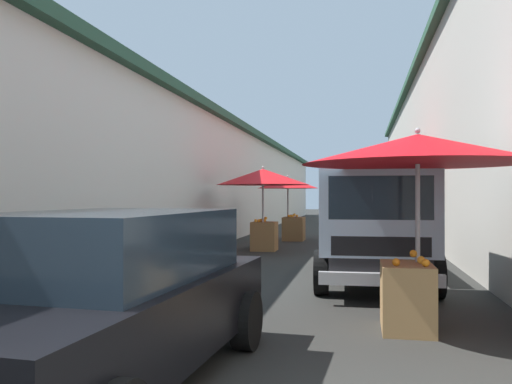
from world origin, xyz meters
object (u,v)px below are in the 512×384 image
at_px(plastic_stool, 202,259).
at_px(fruit_stall_near_right, 263,184).
at_px(fruit_stall_near_left, 416,166).
at_px(vendor_by_crates, 359,216).
at_px(fruit_stall_far_left, 289,194).
at_px(fruit_stall_mid_lane, 386,193).
at_px(hatchback_car, 105,298).
at_px(parked_scooter, 224,239).
at_px(delivery_truck, 375,228).
at_px(fruit_stall_far_right, 393,186).

bearing_deg(plastic_stool, fruit_stall_near_right, -4.06).
height_order(fruit_stall_near_left, vendor_by_crates, fruit_stall_near_left).
distance_m(fruit_stall_near_right, fruit_stall_far_left, 3.61).
height_order(fruit_stall_mid_lane, hatchback_car, fruit_stall_mid_lane).
bearing_deg(fruit_stall_near_left, hatchback_car, 132.90).
relative_size(fruit_stall_near_right, hatchback_car, 0.66).
bearing_deg(fruit_stall_near_left, parked_scooter, 31.90).
bearing_deg(fruit_stall_mid_lane, fruit_stall_near_right, 149.03).
bearing_deg(hatchback_car, fruit_stall_near_right, 3.59).
xyz_separation_m(fruit_stall_near_right, delivery_truck, (-5.61, -2.99, -0.89)).
bearing_deg(vendor_by_crates, delivery_truck, -177.13).
xyz_separation_m(fruit_stall_near_right, parked_scooter, (-1.38, 0.79, -1.48)).
distance_m(fruit_stall_near_left, fruit_stall_far_left, 12.15).
bearing_deg(delivery_truck, fruit_stall_mid_lane, -3.47).
xyz_separation_m(fruit_stall_far_left, hatchback_car, (-14.28, -0.40, -0.89)).
relative_size(fruit_stall_near_right, fruit_stall_far_right, 0.96).
relative_size(fruit_stall_near_right, plastic_stool, 6.11).
bearing_deg(fruit_stall_mid_lane, fruit_stall_near_left, 178.83).
bearing_deg(fruit_stall_far_left, parked_scooter, 167.94).
bearing_deg(vendor_by_crates, parked_scooter, 119.56).
bearing_deg(fruit_stall_mid_lane, vendor_by_crates, 169.61).
xyz_separation_m(fruit_stall_mid_lane, plastic_stool, (-10.93, 4.04, -1.35)).
bearing_deg(vendor_by_crates, plastic_stool, 150.50).
bearing_deg(fruit_stall_mid_lane, parked_scooter, 149.25).
bearing_deg(delivery_truck, fruit_stall_far_right, -5.47).
bearing_deg(vendor_by_crates, hatchback_car, 169.89).
distance_m(fruit_stall_near_left, delivery_truck, 2.72).
relative_size(fruit_stall_mid_lane, parked_scooter, 1.34).
relative_size(fruit_stall_far_left, hatchback_car, 0.57).
distance_m(fruit_stall_near_left, plastic_stool, 5.31).
distance_m(fruit_stall_near_right, fruit_stall_near_left, 8.83).
distance_m(fruit_stall_mid_lane, delivery_truck, 11.82).
distance_m(fruit_stall_mid_lane, vendor_by_crates, 5.73).
height_order(delivery_truck, vendor_by_crates, delivery_truck).
bearing_deg(parked_scooter, hatchback_car, -171.07).
xyz_separation_m(fruit_stall_far_right, vendor_by_crates, (-1.37, 1.04, -0.91)).
relative_size(vendor_by_crates, plastic_stool, 3.88).
height_order(fruit_stall_near_right, parked_scooter, fruit_stall_near_right).
height_order(fruit_stall_near_left, fruit_stall_far_right, fruit_stall_near_left).
height_order(hatchback_car, vendor_by_crates, vendor_by_crates).
distance_m(vendor_by_crates, parked_scooter, 4.03).
bearing_deg(fruit_stall_far_right, parked_scooter, 126.56).
height_order(fruit_stall_far_right, vendor_by_crates, fruit_stall_far_right).
distance_m(fruit_stall_far_right, fruit_stall_mid_lane, 4.22).
xyz_separation_m(fruit_stall_near_left, vendor_by_crates, (8.73, 0.73, -0.95)).
bearing_deg(hatchback_car, plastic_stool, 9.62).
distance_m(fruit_stall_near_left, fruit_stall_mid_lane, 14.33).
relative_size(fruit_stall_near_right, fruit_stall_mid_lane, 1.19).
height_order(fruit_stall_near_right, plastic_stool, fruit_stall_near_right).
distance_m(fruit_stall_near_left, parked_scooter, 8.10).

